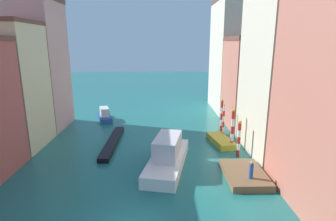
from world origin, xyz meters
The scene contains 16 objects.
ground_plane centered at (0.00, 24.50, 0.00)m, with size 154.00×154.00×0.00m, color #1E6B66.
building_left_2 centered at (-14.73, 15.85, 7.19)m, with size 6.12×7.22×14.35m.
building_left_3 centered at (-14.73, 23.41, 9.05)m, with size 6.12×7.76×18.07m.
building_right_1 centered at (14.73, 13.47, 8.99)m, with size 6.12×10.04×17.97m.
building_right_2 centered at (14.73, 23.28, 6.43)m, with size 6.12×8.84×12.83m.
building_right_3 centered at (14.73, 33.62, 9.63)m, with size 6.12×11.82×19.24m.
waterfront_dock centered at (9.67, 7.38, 0.31)m, with size 3.52×5.45×0.62m.
person_on_dock centered at (9.77, 6.07, 1.35)m, with size 0.36×0.36×1.57m.
mooring_pole_0 centered at (10.38, 12.10, 2.09)m, with size 0.39×0.39×4.06m.
mooring_pole_1 centered at (10.31, 14.54, 2.44)m, with size 0.39×0.39×4.75m.
mooring_pole_2 centered at (10.11, 18.24, 2.29)m, with size 0.28×0.28×4.49m.
mooring_pole_3 centered at (10.39, 20.65, 2.33)m, with size 0.34×0.34×4.56m.
vaporetto_white centered at (2.73, 9.92, 1.14)m, with size 5.01×10.26×3.12m.
gondola_black centered at (-3.78, 16.06, 0.27)m, with size 1.33×10.89×0.53m.
motorboat_0 centered at (9.35, 15.99, 0.36)m, with size 2.79×5.29×0.72m.
motorboat_1 centered at (-6.87, 26.82, 0.76)m, with size 3.26×5.39×2.03m.
Camera 1 is at (2.13, -14.88, 11.89)m, focal length 28.93 mm.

